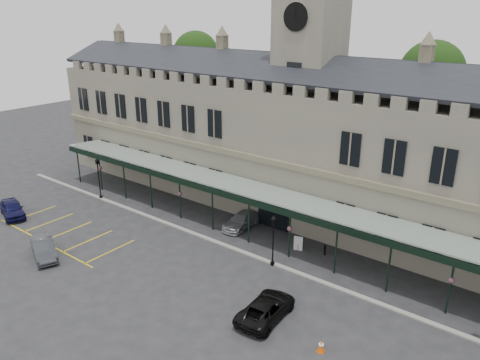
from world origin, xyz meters
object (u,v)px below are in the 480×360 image
Objects in this scene: clock_tower at (309,75)px; lamp_post_left at (98,175)px; car_left_b at (44,248)px; sign_board at (298,244)px; car_taxi at (242,220)px; lamp_post_mid at (273,236)px; car_van at (266,308)px; traffic_cone at (321,346)px; station_building at (305,147)px; car_left_a at (12,209)px.

lamp_post_left is (-18.01, -10.43, -10.45)m from clock_tower.
lamp_post_left reaches higher than car_left_b.
clock_tower is 15.07m from sign_board.
lamp_post_mid is at bearing -35.10° from car_taxi.
car_van is at bearing -13.21° from lamp_post_left.
car_left_b is at bearing -170.77° from traffic_cone.
clock_tower is at bearing -6.57° from car_left_b.
lamp_post_left is (-18.01, -10.35, -3.81)m from station_building.
sign_board is at bearing -61.59° from clock_tower.
car_left_a is at bearing -139.10° from station_building.
clock_tower is 5.53× the size of lamp_post_left.
car_left_a is at bearing -0.17° from car_van.
sign_board is 0.28× the size of car_left_b.
lamp_post_mid is (3.68, -10.56, -3.97)m from station_building.
sign_board is at bearing 84.37° from lamp_post_mid.
clock_tower is 26.71m from car_left_b.
lamp_post_mid is 3.38× the size of sign_board.
lamp_post_left is 6.11× the size of traffic_cone.
station_building is 18.59m from car_van.
car_van is (3.00, -8.91, 0.07)m from sign_board.
station_building reaches higher than car_left_b.
traffic_cone is 0.16× the size of car_left_a.
car_van is at bearing -66.66° from station_building.
car_left_a is at bearing -150.51° from car_taxi.
car_van is (7.00, -16.22, -5.79)m from station_building.
car_taxi reaches higher than traffic_cone.
station_building reaches higher than lamp_post_mid.
car_left_b reaches higher than traffic_cone.
lamp_post_left is at bearing -149.91° from clock_tower.
car_left_b is at bearing -125.57° from car_taxi.
lamp_post_mid is 3.77m from sign_board.
traffic_cone is at bearing -58.27° from car_left_b.
lamp_post_mid is at bearing -113.40° from sign_board.
car_left_a is at bearing -162.81° from lamp_post_mid.
station_building is 10.18m from sign_board.
station_building reaches higher than car_taxi.
car_left_a is (-21.00, -18.28, -12.35)m from clock_tower.
sign_board is (0.32, 3.25, -1.89)m from lamp_post_mid.
car_left_a is at bearing -177.69° from traffic_cone.
car_left_b is at bearing -157.15° from sign_board.
lamp_post_mid is at bearing -70.79° from station_building.
lamp_post_left is 25.76m from car_van.
car_taxi is at bearing -10.91° from car_left_b.
car_left_a is 1.00× the size of car_left_b.
clock_tower is 5.52× the size of car_taxi.
lamp_post_mid is at bearing -0.55° from lamp_post_left.
lamp_post_mid is at bearing 140.35° from traffic_cone.
lamp_post_left reaches higher than sign_board.
sign_board is 0.26× the size of car_van.
car_left_b is (-11.50, -20.68, -12.37)m from clock_tower.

